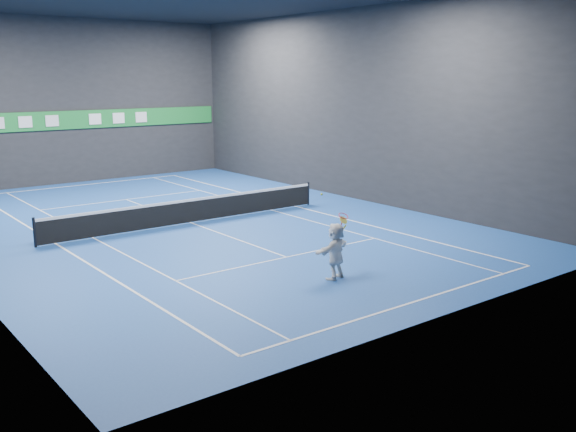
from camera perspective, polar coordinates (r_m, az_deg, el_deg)
ground at (r=26.51m, az=-8.60°, el=-0.61°), size 26.00×26.00×0.00m
wall_back at (r=37.78m, az=-18.66°, el=9.62°), size 18.00×0.10×9.00m
wall_front at (r=15.83m, az=14.71°, el=6.93°), size 18.00×0.10×9.00m
wall_right at (r=31.23m, az=5.89°, el=9.75°), size 0.10×26.00×9.00m
baseline_near at (r=17.49m, az=11.01°, el=-7.54°), size 10.98×0.08×0.01m
baseline_far at (r=37.17m, az=-17.61°, el=2.67°), size 10.98×0.08×0.01m
sideline_doubles_left at (r=24.40m, az=-19.92°, el=-2.35°), size 0.08×23.78×0.01m
sideline_doubles_right at (r=29.49m, az=0.74°, el=0.85°), size 0.08×23.78×0.01m
sideline_singles_left at (r=24.83m, az=-16.90°, el=-1.89°), size 0.06×23.78×0.01m
sideline_singles_right at (r=28.67m, az=-1.42°, el=0.51°), size 0.06×23.78×0.01m
service_line_near at (r=21.30m, az=-0.13°, el=-3.67°), size 8.23×0.06×0.01m
service_line_far at (r=32.14m, az=-14.19°, el=1.43°), size 8.23×0.06×0.01m
center_service_line at (r=26.50m, az=-8.60°, el=-0.61°), size 0.06×12.80×0.01m
player at (r=18.95m, az=4.24°, el=-3.11°), size 1.64×0.93×1.69m
tennis_ball at (r=18.43m, az=3.01°, el=1.94°), size 0.07×0.07×0.07m
tennis_net at (r=26.39m, az=-8.64°, el=0.53°), size 12.50×0.10×1.07m
sponsor_banner at (r=37.77m, az=-18.52°, el=8.11°), size 17.64×0.11×1.00m
tennis_racket at (r=18.97m, az=4.94°, el=-0.19°), size 0.42×0.38×0.58m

